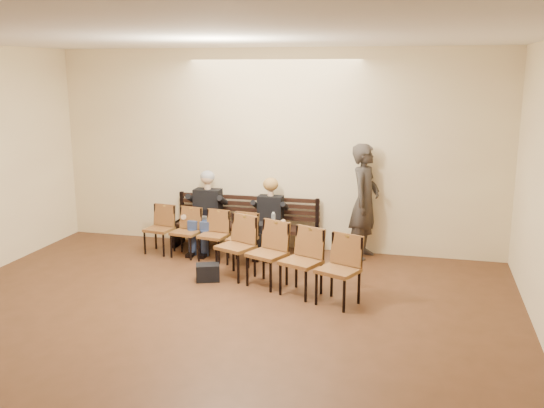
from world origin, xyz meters
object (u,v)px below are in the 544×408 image
Objects in this scene: bench at (245,237)px; laptop at (201,220)px; bag at (208,272)px; passerby at (365,193)px; water_bottle at (273,227)px; chair_row_back at (284,258)px; seated_man at (206,211)px; seated_woman at (269,219)px; chair_row_front at (199,234)px.

laptop is at bearing -157.98° from bench.
bag is 0.16× the size of passerby.
bag is (-0.70, -1.27, -0.44)m from water_bottle.
passerby is 2.21m from chair_row_back.
seated_man is 2.47m from chair_row_back.
seated_woman is (1.15, 0.00, -0.09)m from seated_man.
bag is 2.97m from passerby.
seated_man is 4.54× the size of laptop.
chair_row_back is at bearing -42.83° from seated_man.
passerby reaches higher than seated_man.
chair_row_back is (1.73, -1.13, 0.06)m from chair_row_front.
chair_row_front is (-1.08, -0.53, -0.19)m from seated_woman.
laptop is at bearing 114.67° from chair_row_front.
chair_row_front reaches higher than laptop.
seated_woman is at bearing 70.72° from bag.
chair_row_back reaches higher than bag.
bench is 0.83m from seated_man.
seated_man is 1.15m from seated_woman.
bench is 7.43× the size of bag.
water_bottle is (1.34, -0.13, 0.01)m from laptop.
water_bottle is at bearing 133.22° from chair_row_back.
seated_man reaches higher than seated_woman.
bench is at bearing 146.35° from water_bottle.
bag is 0.15× the size of chair_row_back.
bench is 10.85× the size of water_bottle.
chair_row_front is at bearing 120.28° from passerby.
passerby is at bearing 4.57° from seated_man.
seated_woman is at bearing 12.61° from laptop.
seated_man is 1.15× the size of seated_woman.
bag is at bearing -161.45° from chair_row_back.
seated_man is 0.69× the size of chair_row_front.
passerby reaches higher than chair_row_back.
laptop is 0.15× the size of chair_row_front.
water_bottle is 1.52m from bag.
bag is (0.64, -1.41, -0.43)m from laptop.
passerby reaches higher than bench.
passerby is at bearing 39.80° from bag.
passerby is (2.08, 0.10, 0.89)m from bench.
seated_man is at bearing 82.27° from laptop.
chair_row_front is at bearing 116.93° from bag.
chair_row_front is (-1.23, -0.23, -0.15)m from water_bottle.
laptop is 1.60m from bag.
seated_woman reaches higher than water_bottle.
bench is 1.85× the size of seated_man.
chair_row_back is (-0.95, -1.89, -0.64)m from passerby.
bench is 2.27m from passerby.
laptop is (-0.04, -0.17, -0.14)m from seated_man.
chair_row_front is at bearing -169.20° from water_bottle.
chair_row_back reaches higher than chair_row_front.
bench is 1.70m from bag.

